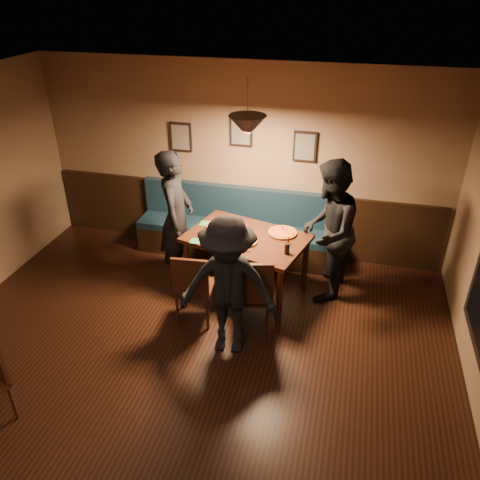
{
  "coord_description": "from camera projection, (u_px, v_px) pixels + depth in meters",
  "views": [
    {
      "loc": [
        1.57,
        -2.85,
        3.79
      ],
      "look_at": [
        0.35,
        2.02,
        0.95
      ],
      "focal_mm": 35.63,
      "sensor_mm": 36.0,
      "label": 1
    }
  ],
  "objects": [
    {
      "name": "ceiling",
      "position": [
        118.0,
        139.0,
        3.23
      ],
      "size": [
        7.0,
        7.0,
        0.0
      ],
      "primitive_type": "plane",
      "rotation": [
        3.14,
        0.0,
        0.0
      ],
      "color": "silver",
      "rests_on": "ground"
    },
    {
      "name": "diner_right",
      "position": [
        328.0,
        231.0,
        5.99
      ],
      "size": [
        0.81,
        0.99,
        1.87
      ],
      "primitive_type": "imported",
      "rotation": [
        0.0,
        0.0,
        -1.69
      ],
      "color": "black",
      "rests_on": "floor"
    },
    {
      "name": "diner_front",
      "position": [
        228.0,
        288.0,
        5.1
      ],
      "size": [
        1.12,
        0.7,
        1.67
      ],
      "primitive_type": "imported",
      "rotation": [
        0.0,
        0.0,
        0.08
      ],
      "color": "black",
      "rests_on": "floor"
    },
    {
      "name": "pizza_c",
      "position": [
        283.0,
        232.0,
        6.19
      ],
      "size": [
        0.46,
        0.46,
        0.04
      ],
      "primitive_type": "cylinder",
      "rotation": [
        0.0,
        0.0,
        0.28
      ],
      "color": "#D56328",
      "rests_on": "dining_table"
    },
    {
      "name": "napkin_b",
      "position": [
        196.0,
        241.0,
        6.03
      ],
      "size": [
        0.14,
        0.14,
        0.01
      ],
      "primitive_type": "cube",
      "rotation": [
        0.0,
        0.0,
        0.03
      ],
      "color": "#20793E",
      "rests_on": "dining_table"
    },
    {
      "name": "diner_left",
      "position": [
        176.0,
        218.0,
        6.31
      ],
      "size": [
        0.55,
        0.74,
        1.87
      ],
      "primitive_type": "imported",
      "rotation": [
        0.0,
        0.0,
        1.73
      ],
      "color": "black",
      "rests_on": "floor"
    },
    {
      "name": "pizza_a",
      "position": [
        219.0,
        226.0,
        6.35
      ],
      "size": [
        0.41,
        0.41,
        0.04
      ],
      "primitive_type": "cylinder",
      "rotation": [
        0.0,
        0.0,
        0.25
      ],
      "color": "gold",
      "rests_on": "dining_table"
    },
    {
      "name": "floor",
      "position": [
        155.0,
        421.0,
        4.61
      ],
      "size": [
        7.0,
        7.0,
        0.0
      ],
      "primitive_type": "plane",
      "color": "black",
      "rests_on": "ground"
    },
    {
      "name": "chair_near_left",
      "position": [
        195.0,
        285.0,
        5.74
      ],
      "size": [
        0.47,
        0.47,
        0.98
      ],
      "primitive_type": null,
      "rotation": [
        0.0,
        0.0,
        0.09
      ],
      "color": "black",
      "rests_on": "floor"
    },
    {
      "name": "cutlery_set",
      "position": [
        238.0,
        251.0,
        5.81
      ],
      "size": [
        0.19,
        0.04,
        0.0
      ],
      "primitive_type": "cube",
      "rotation": [
        0.0,
        0.0,
        1.7
      ],
      "color": "#B5B5BA",
      "rests_on": "dining_table"
    },
    {
      "name": "dining_table",
      "position": [
        246.0,
        263.0,
        6.33
      ],
      "size": [
        1.71,
        1.33,
        0.81
      ],
      "primitive_type": "cube",
      "rotation": [
        0.0,
        0.0,
        -0.26
      ],
      "color": "#321C0D",
      "rests_on": "floor"
    },
    {
      "name": "wall_back",
      "position": [
        242.0,
        161.0,
        6.87
      ],
      "size": [
        6.0,
        0.0,
        6.0
      ],
      "primitive_type": "plane",
      "rotation": [
        1.57,
        0.0,
        0.0
      ],
      "color": "#8C704F",
      "rests_on": "ground"
    },
    {
      "name": "picture_center",
      "position": [
        241.0,
        131.0,
        6.62
      ],
      "size": [
        0.32,
        0.04,
        0.42
      ],
      "primitive_type": "cube",
      "color": "black",
      "rests_on": "wall_back"
    },
    {
      "name": "tabasco_bottle",
      "position": [
        288.0,
        240.0,
        5.93
      ],
      "size": [
        0.04,
        0.04,
        0.12
      ],
      "primitive_type": "cylinder",
      "rotation": [
        0.0,
        0.0,
        -0.35
      ],
      "color": "maroon",
      "rests_on": "dining_table"
    },
    {
      "name": "napkin_a",
      "position": [
        206.0,
        224.0,
        6.44
      ],
      "size": [
        0.16,
        0.16,
        0.01
      ],
      "primitive_type": "cube",
      "rotation": [
        0.0,
        0.0,
        0.06
      ],
      "color": "#217D2E",
      "rests_on": "dining_table"
    },
    {
      "name": "pizza_b",
      "position": [
        245.0,
        241.0,
        6.0
      ],
      "size": [
        0.4,
        0.4,
        0.04
      ],
      "primitive_type": "cylinder",
      "rotation": [
        0.0,
        0.0,
        -0.22
      ],
      "color": "gold",
      "rests_on": "dining_table"
    },
    {
      "name": "pendant_lamp",
      "position": [
        247.0,
        126.0,
        5.42
      ],
      "size": [
        0.44,
        0.44,
        0.25
      ],
      "primitive_type": "cone",
      "rotation": [
        3.14,
        0.0,
        0.0
      ],
      "color": "black",
      "rests_on": "ceiling"
    },
    {
      "name": "wainscot",
      "position": [
        241.0,
        218.0,
        7.29
      ],
      "size": [
        5.88,
        0.06,
        1.0
      ],
      "primitive_type": "cube",
      "color": "black",
      "rests_on": "ground"
    },
    {
      "name": "picture_left",
      "position": [
        181.0,
        137.0,
        6.89
      ],
      "size": [
        0.32,
        0.04,
        0.42
      ],
      "primitive_type": "cube",
      "color": "black",
      "rests_on": "wall_back"
    },
    {
      "name": "chair_near_right",
      "position": [
        252.0,
        292.0,
        5.56
      ],
      "size": [
        0.55,
        0.55,
        1.04
      ],
      "primitive_type": null,
      "rotation": [
        0.0,
        0.0,
        0.23
      ],
      "color": "black",
      "rests_on": "floor"
    },
    {
      "name": "soda_glass",
      "position": [
        287.0,
        249.0,
        5.73
      ],
      "size": [
        0.07,
        0.07,
        0.14
      ],
      "primitive_type": "cylinder",
      "rotation": [
        0.0,
        0.0,
        0.11
      ],
      "color": "black",
      "rests_on": "dining_table"
    },
    {
      "name": "picture_right",
      "position": [
        305.0,
        147.0,
        6.51
      ],
      "size": [
        0.32,
        0.04,
        0.42
      ],
      "primitive_type": "cube",
      "color": "black",
      "rests_on": "wall_back"
    },
    {
      "name": "booth_bench",
      "position": [
        237.0,
        226.0,
        7.06
      ],
      "size": [
        3.0,
        0.6,
        1.0
      ],
      "primitive_type": null,
      "color": "#0F232D",
      "rests_on": "ground"
    }
  ]
}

